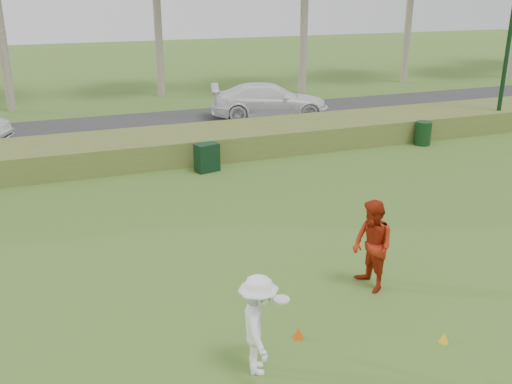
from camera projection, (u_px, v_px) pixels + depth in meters
name	position (u px, v px, depth m)	size (l,w,h in m)	color
ground	(332.00, 324.00, 10.75)	(120.00, 120.00, 0.00)	#3E6722
reed_strip	(179.00, 145.00, 21.14)	(80.00, 3.00, 0.90)	#566729
park_road	(153.00, 127.00, 25.67)	(80.00, 6.00, 0.06)	#2D2D2D
player_white	(258.00, 325.00, 9.17)	(0.99, 1.25, 1.74)	white
player_red	(372.00, 246.00, 11.72)	(0.94, 0.74, 1.94)	#A2240D
cone_orange	(298.00, 333.00, 10.28)	(0.20, 0.20, 0.22)	#D84D0B
cone_yellow	(444.00, 337.00, 10.18)	(0.18, 0.18, 0.20)	yellow
utility_cabinet	(207.00, 158.00, 19.46)	(0.78, 0.49, 0.97)	black
trash_bin	(423.00, 133.00, 22.71)	(0.63, 0.63, 0.94)	black
car_right	(270.00, 101.00, 27.03)	(2.26, 5.57, 1.62)	white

